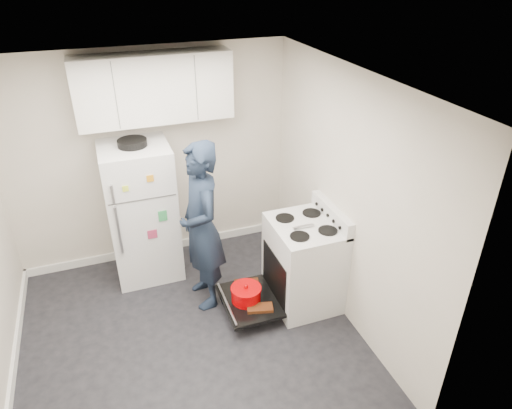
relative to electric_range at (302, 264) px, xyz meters
name	(u,v)px	position (x,y,z in m)	size (l,w,h in m)	color
room	(176,233)	(-1.29, -0.12, 0.74)	(3.21, 3.21, 2.51)	black
electric_range	(302,264)	(0.00, 0.00, 0.00)	(0.66, 0.76, 1.10)	silver
open_oven_door	(248,297)	(-0.60, 0.00, -0.27)	(0.55, 0.70, 0.24)	black
refrigerator	(142,212)	(-1.47, 1.10, 0.33)	(0.72, 0.74, 1.64)	silver
upper_cabinets	(154,88)	(-1.16, 1.28, 1.63)	(1.60, 0.33, 0.70)	silver
person	(201,227)	(-0.96, 0.38, 0.44)	(0.66, 0.43, 1.81)	#172234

